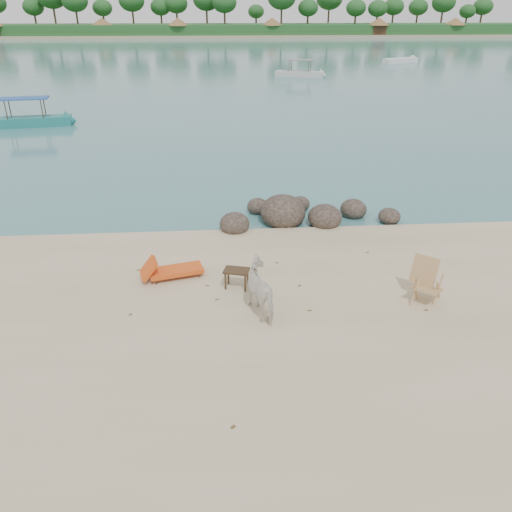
{
  "coord_description": "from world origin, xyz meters",
  "views": [
    {
      "loc": [
        -0.44,
        -9.31,
        6.63
      ],
      "look_at": [
        0.39,
        2.0,
        1.0
      ],
      "focal_mm": 35.0,
      "sensor_mm": 36.0,
      "label": 1
    }
  ],
  "objects_px": {
    "boulders": "(296,214)",
    "side_table": "(237,280)",
    "boat_near": "(24,102)",
    "cow": "(264,291)",
    "lounge_chair": "(176,269)",
    "deck_chair": "(428,284)"
  },
  "relations": [
    {
      "from": "cow",
      "to": "boulders",
      "type": "bearing_deg",
      "value": -127.64
    },
    {
      "from": "boulders",
      "to": "cow",
      "type": "bearing_deg",
      "value": -105.81
    },
    {
      "from": "lounge_chair",
      "to": "deck_chair",
      "type": "height_order",
      "value": "deck_chair"
    },
    {
      "from": "cow",
      "to": "boat_near",
      "type": "relative_size",
      "value": 0.25
    },
    {
      "from": "boulders",
      "to": "cow",
      "type": "height_order",
      "value": "cow"
    },
    {
      "from": "cow",
      "to": "lounge_chair",
      "type": "distance_m",
      "value": 2.99
    },
    {
      "from": "boulders",
      "to": "boat_near",
      "type": "xyz_separation_m",
      "value": [
        -14.64,
        16.94,
        1.2
      ]
    },
    {
      "from": "lounge_chair",
      "to": "side_table",
      "type": "bearing_deg",
      "value": -38.66
    },
    {
      "from": "cow",
      "to": "lounge_chair",
      "type": "bearing_deg",
      "value": -62.67
    },
    {
      "from": "boulders",
      "to": "cow",
      "type": "relative_size",
      "value": 4.31
    },
    {
      "from": "boulders",
      "to": "side_table",
      "type": "relative_size",
      "value": 9.64
    },
    {
      "from": "boat_near",
      "to": "deck_chair",
      "type": "bearing_deg",
      "value": -61.84
    },
    {
      "from": "deck_chair",
      "to": "boulders",
      "type": "bearing_deg",
      "value": 154.03
    },
    {
      "from": "cow",
      "to": "side_table",
      "type": "xyz_separation_m",
      "value": [
        -0.61,
        1.22,
        -0.35
      ]
    },
    {
      "from": "boulders",
      "to": "boat_near",
      "type": "distance_m",
      "value": 22.42
    },
    {
      "from": "side_table",
      "to": "lounge_chair",
      "type": "distance_m",
      "value": 1.79
    },
    {
      "from": "boulders",
      "to": "lounge_chair",
      "type": "height_order",
      "value": "boulders"
    },
    {
      "from": "boulders",
      "to": "lounge_chair",
      "type": "xyz_separation_m",
      "value": [
        -3.89,
        -3.87,
        0.05
      ]
    },
    {
      "from": "deck_chair",
      "to": "boat_near",
      "type": "bearing_deg",
      "value": 167.74
    },
    {
      "from": "cow",
      "to": "side_table",
      "type": "bearing_deg",
      "value": -85.21
    },
    {
      "from": "boulders",
      "to": "boat_near",
      "type": "height_order",
      "value": "boat_near"
    },
    {
      "from": "cow",
      "to": "deck_chair",
      "type": "bearing_deg",
      "value": 160.57
    }
  ]
}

